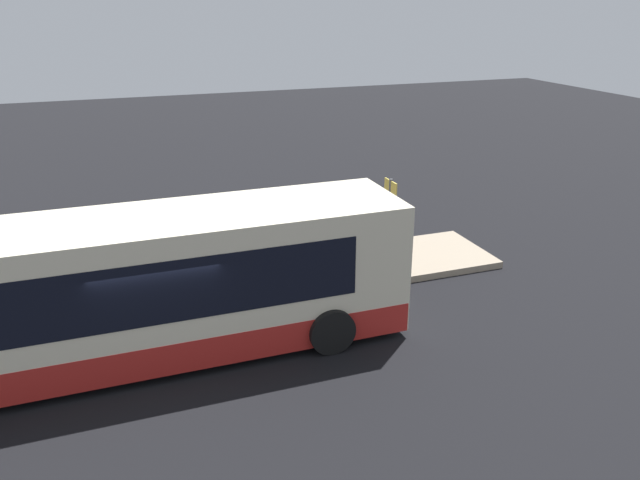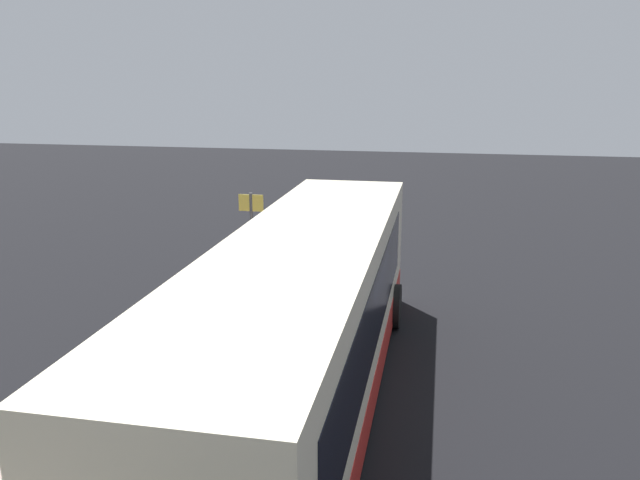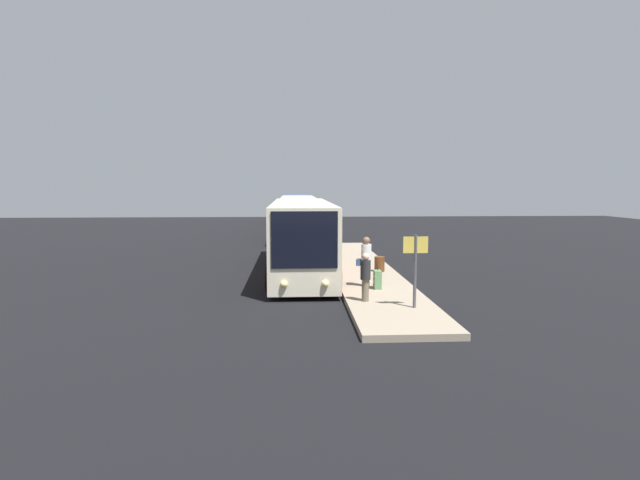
% 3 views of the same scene
% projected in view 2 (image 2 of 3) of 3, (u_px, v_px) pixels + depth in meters
% --- Properties ---
extents(ground, '(80.00, 80.00, 0.00)m').
position_uv_depth(ground, '(324.00, 397.00, 11.59)').
color(ground, black).
extents(platform, '(20.00, 2.76, 0.20)m').
position_uv_depth(platform, '(174.00, 378.00, 12.12)').
color(platform, gray).
rests_on(platform, ground).
extents(bus_lead, '(12.08, 2.82, 3.18)m').
position_uv_depth(bus_lead, '(304.00, 326.00, 10.79)').
color(bus_lead, beige).
rests_on(bus_lead, ground).
extents(passenger_boarding, '(0.45, 0.45, 1.57)m').
position_uv_depth(passenger_boarding, '(289.00, 248.00, 17.73)').
color(passenger_boarding, '#6B604C').
rests_on(passenger_boarding, platform).
extents(passenger_waiting, '(0.48, 0.62, 1.85)m').
position_uv_depth(passenger_waiting, '(252.00, 266.00, 15.52)').
color(passenger_waiting, '#6B604C').
rests_on(passenger_waiting, platform).
extents(suitcase, '(0.45, 0.25, 0.91)m').
position_uv_depth(suitcase, '(244.00, 286.00, 16.16)').
color(suitcase, '#598C59').
rests_on(suitcase, platform).
extents(sign_post, '(0.10, 0.76, 2.24)m').
position_uv_depth(sign_post, '(251.00, 219.00, 18.72)').
color(sign_post, '#4C4C51').
rests_on(sign_post, platform).
extents(trash_bin, '(0.44, 0.44, 0.65)m').
position_uv_depth(trash_bin, '(159.00, 338.00, 12.91)').
color(trash_bin, '#593319').
rests_on(trash_bin, platform).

